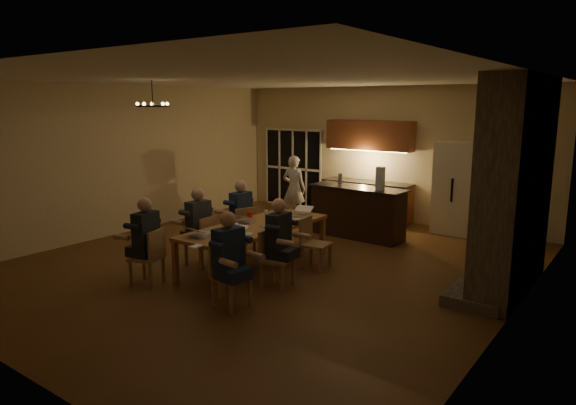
% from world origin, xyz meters
% --- Properties ---
extents(floor, '(9.00, 9.00, 0.00)m').
position_xyz_m(floor, '(0.00, 0.00, 0.00)').
color(floor, brown).
rests_on(floor, ground).
extents(back_wall, '(8.00, 0.04, 3.20)m').
position_xyz_m(back_wall, '(0.00, 4.52, 1.60)').
color(back_wall, tan).
rests_on(back_wall, ground).
extents(left_wall, '(0.04, 9.00, 3.20)m').
position_xyz_m(left_wall, '(-4.02, 0.00, 1.60)').
color(left_wall, tan).
rests_on(left_wall, ground).
extents(right_wall, '(0.04, 9.00, 3.20)m').
position_xyz_m(right_wall, '(4.02, 0.00, 1.60)').
color(right_wall, tan).
rests_on(right_wall, ground).
extents(ceiling, '(8.00, 9.00, 0.04)m').
position_xyz_m(ceiling, '(0.00, 0.00, 3.22)').
color(ceiling, white).
rests_on(ceiling, back_wall).
extents(french_doors, '(1.86, 0.08, 2.10)m').
position_xyz_m(french_doors, '(-2.70, 4.47, 1.05)').
color(french_doors, black).
rests_on(french_doors, ground).
extents(fireplace, '(0.58, 2.50, 3.20)m').
position_xyz_m(fireplace, '(3.70, 1.20, 1.60)').
color(fireplace, '#6E6456').
rests_on(fireplace, ground).
extents(kitchenette, '(2.24, 0.68, 2.40)m').
position_xyz_m(kitchenette, '(-0.30, 4.20, 1.20)').
color(kitchenette, brown).
rests_on(kitchenette, ground).
extents(refrigerator, '(0.90, 0.68, 2.00)m').
position_xyz_m(refrigerator, '(1.90, 4.15, 1.00)').
color(refrigerator, beige).
rests_on(refrigerator, ground).
extents(dining_table, '(1.10, 2.87, 0.75)m').
position_xyz_m(dining_table, '(-0.08, -0.28, 0.38)').
color(dining_table, tan).
rests_on(dining_table, ground).
extents(bar_island, '(2.11, 0.76, 1.08)m').
position_xyz_m(bar_island, '(0.33, 2.57, 0.54)').
color(bar_island, black).
rests_on(bar_island, ground).
extents(chair_left_near, '(0.55, 0.55, 0.89)m').
position_xyz_m(chair_left_near, '(-0.92, -1.94, 0.45)').
color(chair_left_near, '#AB7855').
rests_on(chair_left_near, ground).
extents(chair_left_mid, '(0.47, 0.47, 0.89)m').
position_xyz_m(chair_left_mid, '(-0.93, -0.77, 0.45)').
color(chair_left_mid, '#AB7855').
rests_on(chair_left_mid, ground).
extents(chair_left_far, '(0.56, 0.56, 0.89)m').
position_xyz_m(chair_left_far, '(-0.92, 0.29, 0.45)').
color(chair_left_far, '#AB7855').
rests_on(chair_left_far, ground).
extents(chair_right_near, '(0.47, 0.47, 0.89)m').
position_xyz_m(chair_right_near, '(0.78, -1.84, 0.45)').
color(chair_right_near, '#AB7855').
rests_on(chair_right_near, ground).
extents(chair_right_mid, '(0.50, 0.50, 0.89)m').
position_xyz_m(chair_right_mid, '(0.80, -0.81, 0.45)').
color(chair_right_mid, '#AB7855').
rests_on(chair_right_mid, ground).
extents(chair_right_far, '(0.49, 0.49, 0.89)m').
position_xyz_m(chair_right_far, '(0.80, 0.27, 0.45)').
color(chair_right_far, '#AB7855').
rests_on(chair_right_far, ground).
extents(person_left_near, '(0.70, 0.70, 1.38)m').
position_xyz_m(person_left_near, '(-0.94, -1.91, 0.69)').
color(person_left_near, '#24282E').
rests_on(person_left_near, ground).
extents(person_right_near, '(0.67, 0.67, 1.38)m').
position_xyz_m(person_right_near, '(0.80, -1.91, 0.69)').
color(person_right_near, navy).
rests_on(person_right_near, ground).
extents(person_left_mid, '(0.63, 0.63, 1.38)m').
position_xyz_m(person_left_mid, '(-0.95, -0.78, 0.69)').
color(person_left_mid, '#33383C').
rests_on(person_left_mid, ground).
extents(person_right_mid, '(0.65, 0.65, 1.38)m').
position_xyz_m(person_right_mid, '(0.77, -0.74, 0.69)').
color(person_right_mid, '#24282E').
rests_on(person_right_mid, ground).
extents(person_left_far, '(0.61, 0.61, 1.38)m').
position_xyz_m(person_left_far, '(-0.95, 0.32, 0.69)').
color(person_left_far, navy).
rests_on(person_left_far, ground).
extents(standing_person, '(0.63, 0.47, 1.59)m').
position_xyz_m(standing_person, '(-1.61, 2.98, 0.80)').
color(standing_person, silver).
rests_on(standing_person, ground).
extents(chandelier, '(0.57, 0.57, 0.03)m').
position_xyz_m(chandelier, '(-2.01, -0.78, 2.75)').
color(chandelier, black).
rests_on(chandelier, ceiling).
extents(laptop_a, '(0.36, 0.33, 0.23)m').
position_xyz_m(laptop_a, '(-0.30, -1.37, 0.86)').
color(laptop_a, silver).
rests_on(laptop_a, dining_table).
extents(laptop_b, '(0.38, 0.35, 0.23)m').
position_xyz_m(laptop_b, '(0.18, -1.11, 0.86)').
color(laptop_b, silver).
rests_on(laptop_b, dining_table).
extents(laptop_c, '(0.35, 0.31, 0.23)m').
position_xyz_m(laptop_c, '(-0.38, -0.21, 0.86)').
color(laptop_c, silver).
rests_on(laptop_c, dining_table).
extents(laptop_d, '(0.40, 0.38, 0.23)m').
position_xyz_m(laptop_d, '(0.20, -0.26, 0.86)').
color(laptop_d, silver).
rests_on(laptop_d, dining_table).
extents(laptop_e, '(0.40, 0.37, 0.23)m').
position_xyz_m(laptop_e, '(-0.26, 0.80, 0.86)').
color(laptop_e, silver).
rests_on(laptop_e, dining_table).
extents(laptop_f, '(0.37, 0.34, 0.23)m').
position_xyz_m(laptop_f, '(0.15, 0.78, 0.86)').
color(laptop_f, silver).
rests_on(laptop_f, dining_table).
extents(mug_front, '(0.09, 0.09, 0.10)m').
position_xyz_m(mug_front, '(-0.16, -0.69, 0.80)').
color(mug_front, white).
rests_on(mug_front, dining_table).
extents(mug_mid, '(0.09, 0.09, 0.10)m').
position_xyz_m(mug_mid, '(0.02, 0.29, 0.80)').
color(mug_mid, white).
rests_on(mug_mid, dining_table).
extents(mug_back, '(0.07, 0.07, 0.10)m').
position_xyz_m(mug_back, '(-0.43, 0.44, 0.80)').
color(mug_back, white).
rests_on(mug_back, dining_table).
extents(redcup_near, '(0.08, 0.08, 0.12)m').
position_xyz_m(redcup_near, '(0.34, -1.63, 0.81)').
color(redcup_near, red).
rests_on(redcup_near, dining_table).
extents(redcup_mid, '(0.10, 0.10, 0.12)m').
position_xyz_m(redcup_mid, '(-0.51, 0.06, 0.81)').
color(redcup_mid, red).
rests_on(redcup_mid, dining_table).
extents(can_silver, '(0.07, 0.07, 0.12)m').
position_xyz_m(can_silver, '(0.01, -1.01, 0.81)').
color(can_silver, '#B2B2B7').
rests_on(can_silver, dining_table).
extents(can_cola, '(0.06, 0.06, 0.12)m').
position_xyz_m(can_cola, '(-0.23, 1.18, 0.81)').
color(can_cola, '#3F0F0C').
rests_on(can_cola, dining_table).
extents(plate_near, '(0.23, 0.23, 0.02)m').
position_xyz_m(plate_near, '(0.21, -0.87, 0.76)').
color(plate_near, white).
rests_on(plate_near, dining_table).
extents(plate_left, '(0.24, 0.24, 0.02)m').
position_xyz_m(plate_left, '(-0.35, -1.18, 0.76)').
color(plate_left, white).
rests_on(plate_left, dining_table).
extents(plate_far, '(0.27, 0.27, 0.02)m').
position_xyz_m(plate_far, '(0.33, 0.43, 0.76)').
color(plate_far, white).
rests_on(plate_far, dining_table).
extents(notepad, '(0.15, 0.20, 0.01)m').
position_xyz_m(notepad, '(0.07, -1.81, 0.76)').
color(notepad, white).
rests_on(notepad, dining_table).
extents(bar_bottle, '(0.09, 0.09, 0.24)m').
position_xyz_m(bar_bottle, '(-0.16, 2.66, 1.20)').
color(bar_bottle, '#99999E').
rests_on(bar_bottle, bar_island).
extents(bar_blender, '(0.16, 0.16, 0.47)m').
position_xyz_m(bar_blender, '(0.88, 2.48, 1.31)').
color(bar_blender, silver).
rests_on(bar_blender, bar_island).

